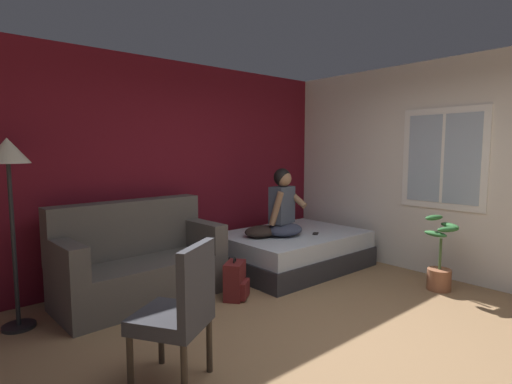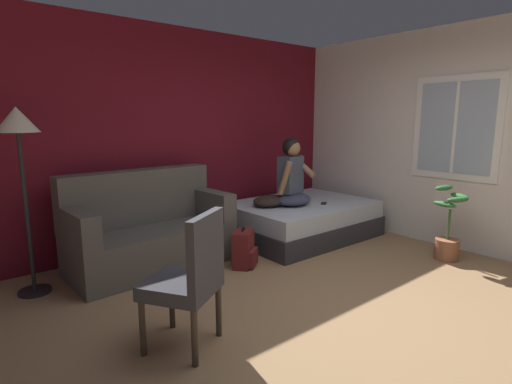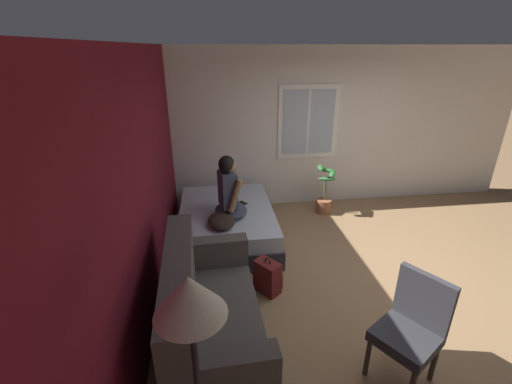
{
  "view_description": "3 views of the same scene",
  "coord_description": "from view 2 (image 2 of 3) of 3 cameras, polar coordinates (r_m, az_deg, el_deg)",
  "views": [
    {
      "loc": [
        -2.54,
        -1.82,
        1.6
      ],
      "look_at": [
        0.64,
        1.89,
        1.08
      ],
      "focal_mm": 28.0,
      "sensor_mm": 36.0,
      "label": 1
    },
    {
      "loc": [
        -2.54,
        -1.82,
        1.6
      ],
      "look_at": [
        0.34,
        1.68,
        0.76
      ],
      "focal_mm": 28.0,
      "sensor_mm": 36.0,
      "label": 2
    },
    {
      "loc": [
        -3.23,
        2.04,
        2.67
      ],
      "look_at": [
        0.23,
        1.58,
        1.18
      ],
      "focal_mm": 24.0,
      "sensor_mm": 36.0,
      "label": 3
    }
  ],
  "objects": [
    {
      "name": "wall_back_accent",
      "position": [
        5.26,
        -10.6,
        7.59
      ],
      "size": [
        9.81,
        0.16,
        2.7
      ],
      "primitive_type": "cube",
      "color": "maroon",
      "rests_on": "ground"
    },
    {
      "name": "side_chair",
      "position": [
        2.84,
        -9.45,
        -11.74
      ],
      "size": [
        0.63,
        0.63,
        0.98
      ],
      "color": "#382D23",
      "rests_on": "ground"
    },
    {
      "name": "backpack",
      "position": [
        4.39,
        -1.7,
        -8.22
      ],
      "size": [
        0.35,
        0.35,
        0.46
      ],
      "color": "maroon",
      "rests_on": "ground"
    },
    {
      "name": "wall_side_with_window",
      "position": [
        5.35,
        30.78,
        6.37
      ],
      "size": [
        0.19,
        6.8,
        2.7
      ],
      "color": "silver",
      "rests_on": "ground"
    },
    {
      "name": "bed",
      "position": [
        5.5,
        6.42,
        -3.92
      ],
      "size": [
        1.91,
        1.39,
        0.48
      ],
      "color": "#2D2D33",
      "rests_on": "ground"
    },
    {
      "name": "potted_plant",
      "position": [
        5.06,
        25.74,
        -5.44
      ],
      "size": [
        0.39,
        0.37,
        0.85
      ],
      "color": "#995B3D",
      "rests_on": "ground"
    },
    {
      "name": "throw_pillow",
      "position": [
        5.16,
        1.98,
        -1.26
      ],
      "size": [
        0.5,
        0.38,
        0.14
      ],
      "primitive_type": "ellipsoid",
      "rotation": [
        0.0,
        0.0,
        0.05
      ],
      "color": "#2D231E",
      "rests_on": "bed"
    },
    {
      "name": "couch",
      "position": [
        4.51,
        -15.1,
        -5.39
      ],
      "size": [
        1.73,
        0.89,
        1.04
      ],
      "color": "#514C47",
      "rests_on": "ground"
    },
    {
      "name": "cell_phone",
      "position": [
        5.39,
        9.68,
        -1.6
      ],
      "size": [
        0.16,
        0.14,
        0.01
      ],
      "primitive_type": "cube",
      "rotation": [
        0.0,
        0.0,
        2.17
      ],
      "color": "black",
      "rests_on": "bed"
    },
    {
      "name": "person_seated",
      "position": [
        5.2,
        5.13,
        1.99
      ],
      "size": [
        0.6,
        0.54,
        0.88
      ],
      "color": "#383D51",
      "rests_on": "bed"
    },
    {
      "name": "floor_lamp",
      "position": [
        4.05,
        -30.8,
        6.61
      ],
      "size": [
        0.36,
        0.36,
        1.7
      ],
      "color": "black",
      "rests_on": "ground"
    },
    {
      "name": "ground_plane",
      "position": [
        3.51,
        13.91,
        -16.94
      ],
      "size": [
        40.0,
        40.0,
        0.0
      ],
      "primitive_type": "plane",
      "color": "#93704C"
    }
  ]
}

